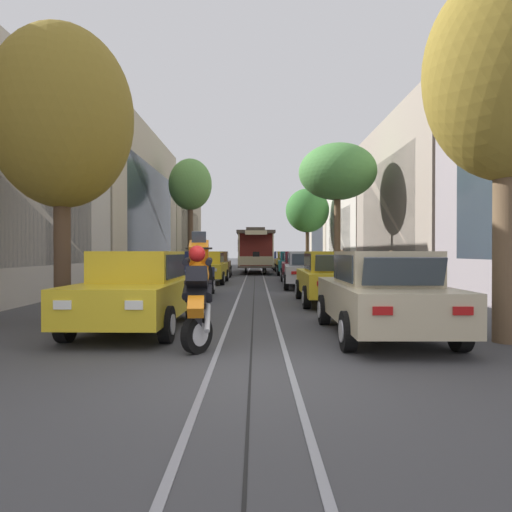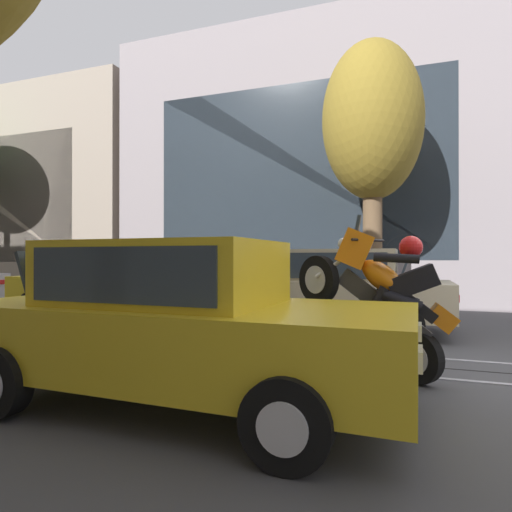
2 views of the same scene
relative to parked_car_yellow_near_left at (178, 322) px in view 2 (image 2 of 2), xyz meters
name	(u,v)px [view 2 (image 2 of 2)]	position (x,y,z in m)	size (l,w,h in m)	color
parked_car_yellow_near_left	(178,322)	(0.00, 0.00, 0.00)	(2.07, 4.39, 1.58)	gold
parked_car_beige_near_right	(335,289)	(4.73, -0.78, 0.00)	(2.02, 4.37, 1.58)	#C1B28E
parked_car_yellow_second_right	(107,284)	(4.68, 4.60, 0.00)	(2.04, 4.38, 1.58)	gold
street_tree_kerb_right_near	(372,124)	(6.73, -1.34, 3.76)	(2.87, 2.33, 6.50)	brown
motorcycle_with_rider	(386,294)	(1.45, -1.88, 0.20)	(0.52, 1.81, 1.92)	black
pedestrian_on_left_pavement	(84,273)	(7.38, 7.65, 0.12)	(0.55, 0.27, 1.62)	black
fire_hydrant	(51,291)	(6.24, 7.85, -0.38)	(0.40, 0.22, 0.84)	gold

